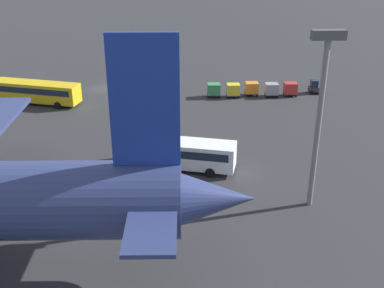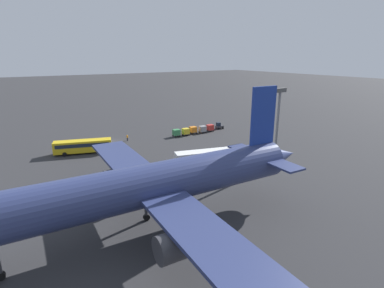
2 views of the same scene
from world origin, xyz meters
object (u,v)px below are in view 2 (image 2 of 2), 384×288
object	(u,v)px
shuttle_bus_near	(83,146)
worker_person	(127,138)
airplane	(143,187)
baggage_tug	(219,126)
cargo_cart_red	(210,128)
shuttle_bus_far	(205,156)
cargo_cart_orange	(193,130)
cargo_cart_yellow	(186,131)
cargo_cart_grey	(203,129)
cargo_cart_green	(176,133)

from	to	relation	value
shuttle_bus_near	worker_person	distance (m)	13.52
airplane	baggage_tug	bearing A→B (deg)	-133.97
shuttle_bus_near	cargo_cart_red	bearing A→B (deg)	-160.99
shuttle_bus_far	cargo_cart_orange	size ratio (longest dim) A/B	6.22
cargo_cart_orange	cargo_cart_yellow	world-z (taller)	same
baggage_tug	worker_person	bearing A→B (deg)	-0.54
shuttle_bus_far	baggage_tug	size ratio (longest dim) A/B	5.15
airplane	cargo_cart_grey	xyz separation A→B (m)	(-36.31, -40.09, -5.60)
airplane	shuttle_bus_near	distance (m)	39.43
baggage_tug	worker_person	xyz separation A→B (m)	(29.31, -2.44, -0.07)
cargo_cart_orange	cargo_cart_green	world-z (taller)	same
worker_person	cargo_cart_red	distance (m)	25.32
shuttle_bus_far	cargo_cart_grey	world-z (taller)	shuttle_bus_far
airplane	shuttle_bus_near	xyz separation A→B (m)	(-1.52, -39.09, -4.90)
cargo_cart_red	shuttle_bus_near	bearing A→B (deg)	1.81
shuttle_bus_far	cargo_cart_yellow	world-z (taller)	shuttle_bus_far
baggage_tug	cargo_cart_grey	size ratio (longest dim) A/B	1.21
worker_person	cargo_cart_yellow	size ratio (longest dim) A/B	0.84
airplane	cargo_cart_green	bearing A→B (deg)	-121.78
cargo_cart_yellow	baggage_tug	bearing A→B (deg)	-174.80
cargo_cart_green	shuttle_bus_far	bearing A→B (deg)	74.81
worker_person	cargo_cart_green	distance (m)	13.80
shuttle_bus_far	cargo_cart_red	distance (m)	29.25
shuttle_bus_far	cargo_cart_green	world-z (taller)	shuttle_bus_far
cargo_cart_red	cargo_cart_yellow	xyz separation A→B (m)	(8.77, 0.13, 0.00)
worker_person	baggage_tug	bearing A→B (deg)	175.24
baggage_tug	cargo_cart_grey	world-z (taller)	baggage_tug
cargo_cart_green	shuttle_bus_near	bearing A→B (deg)	2.99
cargo_cart_grey	cargo_cart_green	distance (m)	8.77
airplane	shuttle_bus_far	distance (m)	27.79
cargo_cart_grey	cargo_cart_green	world-z (taller)	same
worker_person	cargo_cart_orange	distance (m)	19.47
shuttle_bus_near	cargo_cart_yellow	xyz separation A→B (m)	(-28.95, -1.06, -0.70)
airplane	cargo_cart_grey	world-z (taller)	airplane
shuttle_bus_far	cargo_cart_red	size ratio (longest dim) A/B	6.22
cargo_cart_orange	cargo_cart_yellow	size ratio (longest dim) A/B	1.00
shuttle_bus_near	cargo_cart_orange	size ratio (longest dim) A/B	6.40
shuttle_bus_far	cargo_cart_grey	bearing A→B (deg)	-108.55
airplane	cargo_cart_grey	distance (m)	54.38
shuttle_bus_near	cargo_cart_yellow	distance (m)	28.98
shuttle_bus_near	cargo_cart_orange	distance (m)	31.92
cargo_cart_red	cargo_cart_green	world-z (taller)	same
cargo_cart_green	baggage_tug	bearing A→B (deg)	-176.82
shuttle_bus_near	cargo_cart_grey	xyz separation A→B (m)	(-34.79, -1.00, -0.70)
airplane	cargo_cart_red	world-z (taller)	airplane
cargo_cart_red	cargo_cart_orange	world-z (taller)	same
worker_person	cargo_cart_red	world-z (taller)	cargo_cart_red
airplane	cargo_cart_green	world-z (taller)	airplane
shuttle_bus_far	cargo_cart_grey	distance (m)	27.39
cargo_cart_orange	worker_person	bearing A→B (deg)	-8.83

